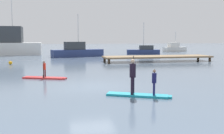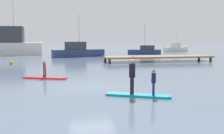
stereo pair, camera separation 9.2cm
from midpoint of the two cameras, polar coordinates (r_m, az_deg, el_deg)
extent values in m
plane|color=slate|center=(14.40, -4.39, -4.26)|extent=(240.00, 240.00, 0.00)
cube|color=red|center=(17.60, -14.91, -2.35)|extent=(2.83, 1.65, 0.10)
cube|color=red|center=(17.02, -10.49, -2.53)|extent=(0.39, 0.49, 0.09)
cylinder|color=#4C1419|center=(17.63, -14.58, -1.32)|extent=(0.08, 0.08, 0.51)
cylinder|color=#4C1419|center=(17.43, -14.89, -1.42)|extent=(0.08, 0.08, 0.51)
cylinder|color=red|center=(17.47, -14.78, 0.15)|extent=(0.25, 0.25, 0.42)
sphere|color=#8C664C|center=(17.44, -14.80, 1.11)|extent=(0.12, 0.12, 0.12)
cylinder|color=black|center=(17.35, -14.99, -0.54)|extent=(0.03, 0.03, 1.06)
cube|color=black|center=(17.40, -14.95, -1.98)|extent=(0.08, 0.14, 0.18)
cube|color=#1E9EB2|center=(11.89, 5.73, -6.30)|extent=(2.79, 1.78, 0.10)
cube|color=#1E9EB2|center=(11.76, 12.84, -6.57)|extent=(0.40, 0.48, 0.09)
cylinder|color=black|center=(12.00, 4.88, -4.04)|extent=(0.12, 0.12, 0.78)
cylinder|color=black|center=(11.67, 4.60, -4.34)|extent=(0.12, 0.12, 0.78)
cylinder|color=black|center=(11.72, 4.77, -0.78)|extent=(0.38, 0.38, 0.64)
sphere|color=beige|center=(11.68, 4.79, 1.33)|extent=(0.19, 0.19, 0.19)
cylinder|color=black|center=(11.96, 4.94, -1.69)|extent=(0.03, 0.03, 1.76)
cube|color=black|center=(12.10, 4.90, -5.40)|extent=(0.09, 0.14, 0.18)
cylinder|color=#19194C|center=(11.85, 9.57, -4.79)|extent=(0.08, 0.08, 0.55)
cylinder|color=#19194C|center=(11.61, 9.46, -5.02)|extent=(0.08, 0.08, 0.55)
cylinder|color=#19194C|center=(11.64, 9.56, -2.46)|extent=(0.27, 0.27, 0.46)
sphere|color=#8C664C|center=(11.60, 9.59, -0.93)|extent=(0.13, 0.13, 0.13)
cylinder|color=black|center=(11.84, 9.62, -3.28)|extent=(0.03, 0.03, 1.17)
cube|color=black|center=(11.94, 9.57, -5.62)|extent=(0.09, 0.14, 0.18)
cube|color=#33383D|center=(45.56, -22.36, 6.74)|extent=(5.03, 3.50, 2.66)
cylinder|color=silver|center=(45.68, -21.33, 12.10)|extent=(0.12, 0.12, 5.78)
cube|color=navy|center=(44.00, 7.26, 3.39)|extent=(5.75, 2.67, 0.81)
cube|color=#33383D|center=(44.02, 7.97, 4.38)|extent=(2.55, 1.63, 0.74)
cylinder|color=silver|center=(43.95, 7.40, 7.39)|extent=(0.12, 0.12, 3.86)
cube|color=silver|center=(53.89, 14.20, 3.86)|extent=(5.72, 2.93, 0.95)
cube|color=white|center=(53.60, 13.94, 4.85)|extent=(2.66, 1.76, 0.92)
cylinder|color=silver|center=(53.93, 14.36, 6.54)|extent=(0.12, 0.12, 2.26)
cube|color=navy|center=(38.04, -7.43, 3.12)|extent=(7.88, 3.89, 1.06)
cube|color=#33383D|center=(37.83, -8.13, 4.77)|extent=(3.15, 2.12, 1.15)
cylinder|color=silver|center=(38.05, -7.36, 8.69)|extent=(0.12, 0.12, 4.03)
cube|color=#846B4C|center=(30.23, 10.38, 2.29)|extent=(12.72, 3.13, 0.18)
cylinder|color=#473828|center=(27.27, -0.47, 1.47)|extent=(0.28, 0.28, 0.65)
cylinder|color=#473828|center=(29.75, -1.44, 1.88)|extent=(0.28, 0.28, 0.65)
cylinder|color=#473828|center=(31.96, 21.36, 1.75)|extent=(0.28, 0.28, 0.65)
cylinder|color=#473828|center=(34.10, 19.03, 2.10)|extent=(0.28, 0.28, 0.65)
sphere|color=orange|center=(28.16, -21.62, 0.89)|extent=(0.37, 0.37, 0.37)
camera|label=1|loc=(0.05, -89.84, 0.02)|focal=40.71mm
camera|label=2|loc=(0.05, 90.16, -0.02)|focal=40.71mm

